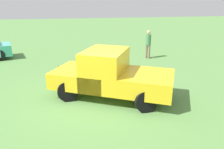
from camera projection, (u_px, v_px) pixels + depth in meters
The scene contains 4 objects.
ground_plane at pixel (95, 97), 8.22m from camera, with size 80.00×80.00×0.00m, color #5B8C47.
pickup_truck at pixel (109, 73), 8.03m from camera, with size 4.81×3.81×1.81m.
person_bystander at pixel (148, 43), 13.54m from camera, with size 0.45×0.45×1.78m.
traffic_cone at pixel (59, 70), 10.59m from camera, with size 0.32×0.32×0.55m, color orange.
Camera 1 is at (-0.93, -7.47, 3.49)m, focal length 34.58 mm.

